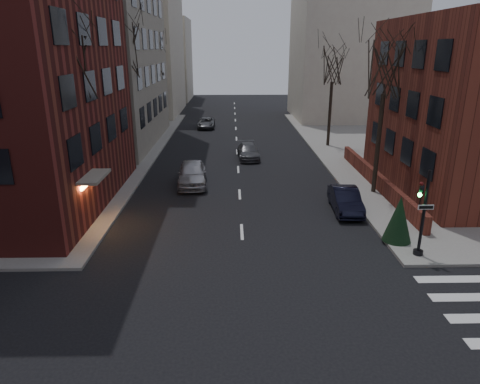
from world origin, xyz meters
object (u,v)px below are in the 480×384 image
streetlamp_near (123,120)px  sandwich_board (390,231)px  evergreen_shrub (399,219)px  traffic_signal (422,219)px  car_lane_silver (192,173)px  tree_right_b (333,65)px  tree_left_a (65,61)px  car_lane_gray (248,151)px  tree_left_c (154,58)px  streetlamp_far (165,92)px  parked_sedan (345,200)px  tree_right_a (386,67)px  car_lane_far (206,123)px  tree_left_b (122,50)px

streetlamp_near → sandwich_board: streetlamp_near is taller
sandwich_board → evergreen_shrub: bearing=-24.2°
traffic_signal → sandwich_board: 2.30m
car_lane_silver → tree_right_b: bearing=40.2°
tree_left_a → car_lane_gray: size_ratio=2.40×
car_lane_silver → sandwich_board: car_lane_silver is taller
car_lane_gray → tree_right_b: bearing=26.2°
tree_left_c → streetlamp_near: (0.60, -18.00, -3.79)m
streetlamp_far → parked_sedan: size_ratio=1.51×
evergreen_shrub → streetlamp_far: bearing=116.5°
car_lane_gray → tree_right_a: bearing=-53.7°
evergreen_shrub → tree_left_a: bearing=167.9°
tree_left_c → tree_right_a: same height
tree_left_c → tree_left_a: bearing=-90.0°
tree_left_c → traffic_signal: bearing=-61.6°
sandwich_board → evergreen_shrub: (0.24, -0.26, 0.73)m
tree_left_a → car_lane_silver: bearing=48.0°
streetlamp_near → evergreen_shrub: (15.74, -11.52, -2.94)m
tree_left_c → tree_right_b: (17.60, -8.00, -0.44)m
traffic_signal → car_lane_silver: traffic_signal is taller
traffic_signal → car_lane_far: 35.32m
traffic_signal → evergreen_shrub: traffic_signal is taller
tree_left_a → tree_right_b: size_ratio=1.12×
tree_right_a → tree_left_c: bearing=128.7°
evergreen_shrub → parked_sedan: bearing=107.8°
parked_sedan → car_lane_gray: (-5.21, 12.66, -0.07)m
tree_left_c → evergreen_shrub: tree_left_c is taller
tree_left_b → streetlamp_far: bearing=87.9°
tree_right_a → streetlamp_near: (-17.00, 4.00, -3.79)m
car_lane_silver → car_lane_far: car_lane_silver is taller
traffic_signal → evergreen_shrub: size_ratio=1.75×
streetlamp_near → car_lane_silver: bearing=-20.7°
tree_left_a → tree_left_c: (0.00, 26.00, -0.44)m
traffic_signal → tree_left_a: tree_left_a is taller
tree_left_c → car_lane_gray: tree_left_c is taller
tree_left_a → streetlamp_far: size_ratio=1.63×
tree_left_b → tree_right_a: (17.60, -8.00, -0.88)m
tree_right_b → car_lane_gray: size_ratio=2.14×
tree_right_a → streetlamp_far: (-17.00, 24.00, -3.79)m
car_lane_silver → parked_sedan: bearing=-33.4°
tree_left_c → car_lane_silver: tree_left_c is taller
parked_sedan → sandwich_board: 4.31m
tree_right_a → sandwich_board: 10.52m
evergreen_shrub → car_lane_silver: bearing=138.3°
tree_left_a → tree_right_b: (17.60, 18.00, -0.88)m
tree_left_a → tree_right_b: 25.19m
tree_left_b → streetlamp_far: size_ratio=1.72×
tree_right_a → parked_sedan: size_ratio=2.33×
car_lane_far → evergreen_shrub: size_ratio=1.88×
car_lane_silver → tree_left_b: bearing=129.1°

